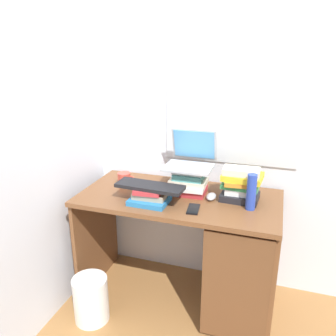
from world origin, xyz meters
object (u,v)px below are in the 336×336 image
laptop (191,158)px  cell_phone (193,209)px  mug (124,179)px  water_bottle (251,192)px  book_stack_tall (189,182)px  book_stack_keyboard_riser (150,196)px  desk (225,254)px  book_stack_side (241,184)px  computer_mouse (211,196)px  wastebasket (91,299)px  keyboard (150,186)px

laptop → cell_phone: (0.10, -0.29, -0.22)m
mug → water_bottle: 0.88m
book_stack_tall → book_stack_keyboard_riser: (-0.19, -0.21, -0.04)m
water_bottle → cell_phone: water_bottle is taller
desk → book_stack_side: bearing=56.9°
laptop → mug: laptop is taller
desk → computer_mouse: computer_mouse is taller
water_bottle → mug: bearing=172.4°
desk → book_stack_tall: book_stack_tall is taller
computer_mouse → book_stack_side: bearing=15.3°
book_stack_keyboard_riser → wastebasket: size_ratio=0.78×
computer_mouse → water_bottle: (0.25, -0.07, 0.09)m
desk → book_stack_keyboard_riser: (-0.47, -0.12, 0.40)m
wastebasket → book_stack_keyboard_riser: bearing=36.6°
desk → computer_mouse: 0.39m
book_stack_keyboard_riser → cell_phone: 0.29m
laptop → keyboard: 0.35m
desk → book_stack_tall: bearing=162.3°
book_stack_keyboard_riser → laptop: 0.37m
desk → cell_phone: cell_phone is taller
book_stack_side → keyboard: size_ratio=0.60×
desk → computer_mouse: size_ratio=12.32×
cell_phone → computer_mouse: bearing=63.2°
book_stack_side → cell_phone: (-0.24, -0.23, -0.10)m
water_bottle → cell_phone: (-0.32, -0.12, -0.10)m
mug → book_stack_keyboard_riser: bearing=-37.9°
book_stack_side → book_stack_tall: bearing=179.9°
book_stack_keyboard_riser → water_bottle: size_ratio=1.08×
mug → cell_phone: size_ratio=0.92×
keyboard → water_bottle: (0.60, 0.09, 0.00)m
book_stack_tall → wastebasket: 0.98m
book_stack_side → laptop: (-0.34, 0.06, 0.12)m
mug → wastebasket: size_ratio=0.41×
laptop → wastebasket: bearing=-135.3°
book_stack_keyboard_riser → computer_mouse: book_stack_keyboard_riser is taller
book_stack_side → mug: (-0.79, 0.00, -0.06)m
cell_phone → book_stack_keyboard_riser: bearing=169.2°
desk → cell_phone: 0.43m
mug → keyboard: bearing=-37.7°
water_bottle → laptop: bearing=157.1°
desk → computer_mouse: bearing=160.9°
book_stack_keyboard_riser → mug: 0.34m
keyboard → cell_phone: keyboard is taller
desk → book_stack_tall: size_ratio=5.33×
desk → cell_phone: size_ratio=9.42×
book_stack_tall → laptop: laptop is taller
book_stack_side → mug: bearing=179.9°
keyboard → water_bottle: bearing=12.0°
keyboard → book_stack_tall: bearing=50.9°
book_stack_tall → book_stack_keyboard_riser: size_ratio=1.02×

